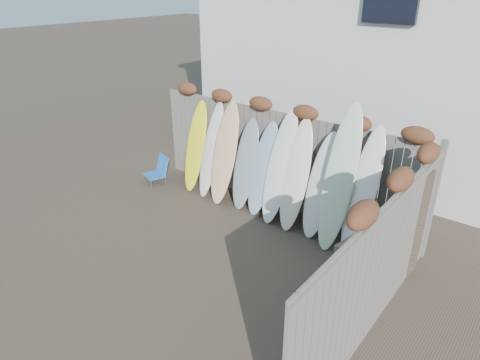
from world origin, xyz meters
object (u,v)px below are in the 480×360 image
Objects in this scene: beach_chair at (158,170)px; wooden_crate at (360,269)px; surfboard_0 at (196,146)px; lattice_panel at (406,237)px.

wooden_crate is at bearing -7.94° from beach_chair.
wooden_crate is at bearing -19.81° from surfboard_0.
lattice_panel is at bearing -2.79° from beach_chair.
beach_chair is at bearing 172.06° from wooden_crate.
beach_chair is 1.19m from surfboard_0.
beach_chair is 0.82× the size of wooden_crate.
lattice_panel is (0.43, 0.46, 0.51)m from wooden_crate.
lattice_panel is 4.87m from surfboard_0.
beach_chair is 5.77m from lattice_panel.
beach_chair is at bearing -165.13° from surfboard_0.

